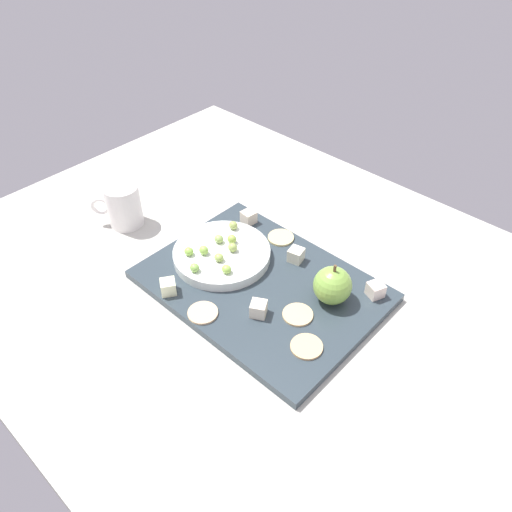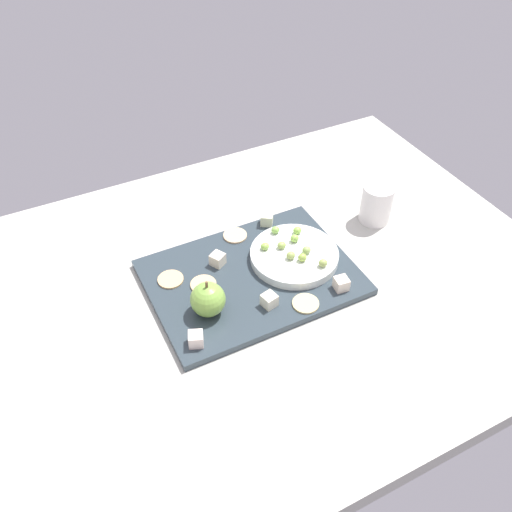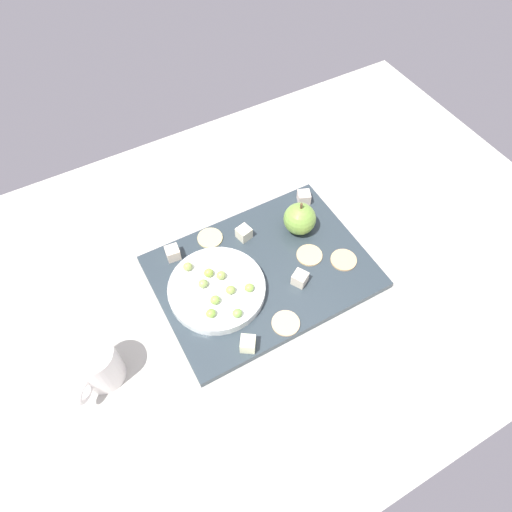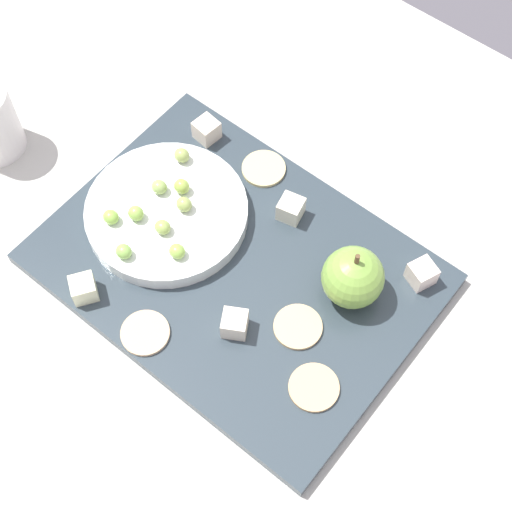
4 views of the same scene
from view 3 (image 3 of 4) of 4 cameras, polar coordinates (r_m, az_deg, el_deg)
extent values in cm
cube|color=#B8B7AC|center=(92.47, 1.83, -1.73)|extent=(126.56, 89.37, 3.96)
cube|color=#303C44|center=(88.90, 0.81, -1.97)|extent=(39.91, 29.18, 1.51)
cylinder|color=white|center=(85.20, -4.85, -4.08)|extent=(17.86, 17.86, 1.86)
sphere|color=#7EAD44|center=(91.97, 5.42, 4.58)|extent=(6.48, 6.48, 6.48)
cylinder|color=brown|center=(89.06, 5.61, 6.16)|extent=(0.50, 0.50, 1.20)
cube|color=#F7E3C7|center=(90.38, -10.22, 0.38)|extent=(2.80, 2.80, 2.52)
cube|color=#F5EECD|center=(91.86, -1.50, 2.84)|extent=(3.02, 3.02, 2.52)
cube|color=#F9E2D0|center=(98.51, 5.92, 7.22)|extent=(3.28, 3.28, 2.52)
cube|color=#EFE2C5|center=(86.09, 5.43, -2.77)|extent=(3.44, 3.44, 2.52)
cube|color=#EDF1BD|center=(79.52, -1.01, -10.78)|extent=(3.50, 3.50, 2.52)
cylinder|color=#E1B47C|center=(90.89, 10.75, -0.48)|extent=(5.04, 5.04, 0.40)
cylinder|color=#D5C285|center=(92.87, -5.69, 2.21)|extent=(5.04, 5.04, 0.40)
cylinder|color=#DBB882|center=(90.53, 6.60, 0.10)|extent=(5.04, 5.04, 0.40)
cylinder|color=#D4B288|center=(82.52, 3.68, -8.27)|extent=(5.04, 5.04, 0.40)
ellipsoid|color=#94C34D|center=(83.12, -0.84, -3.92)|extent=(1.79, 1.61, 1.47)
ellipsoid|color=#95C351|center=(82.04, -5.08, -5.41)|extent=(1.79, 1.61, 1.66)
ellipsoid|color=#8ABF52|center=(80.61, -2.33, -7.06)|extent=(1.79, 1.61, 1.50)
ellipsoid|color=#9AAE57|center=(86.40, -8.42, -1.30)|extent=(1.79, 1.61, 1.62)
ellipsoid|color=#9BB258|center=(84.57, -4.28, -2.47)|extent=(1.79, 1.61, 1.63)
ellipsoid|color=#9BB94A|center=(85.12, -5.85, -2.07)|extent=(1.79, 1.61, 1.68)
ellipsoid|color=#95B25C|center=(83.96, -6.48, -3.50)|extent=(1.79, 1.61, 1.53)
ellipsoid|color=#97B254|center=(83.01, -3.16, -4.19)|extent=(1.79, 1.61, 1.45)
ellipsoid|color=#8EC14A|center=(80.91, -5.59, -7.05)|extent=(1.79, 1.61, 1.51)
cylinder|color=white|center=(80.37, -18.81, -12.58)|extent=(6.85, 6.85, 8.82)
torus|color=white|center=(79.33, -20.33, -15.46)|extent=(3.39, 3.40, 4.00)
camera|label=1|loc=(0.68, 66.63, 13.69)|focal=35.20mm
camera|label=2|loc=(1.25, -2.17, 56.16)|focal=38.59mm
camera|label=4|loc=(0.53, 61.56, 33.13)|focal=54.66mm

